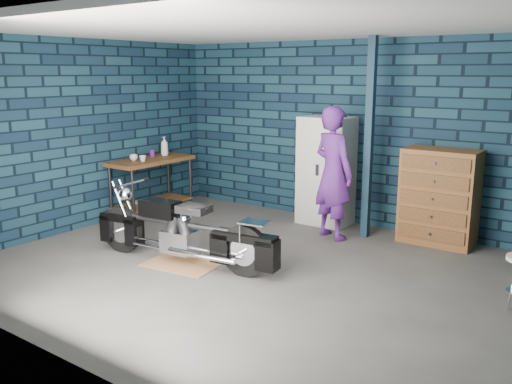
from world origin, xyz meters
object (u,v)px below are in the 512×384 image
motorcycle (183,226)px  person (333,173)px  workbench (152,187)px  tool_chest (439,197)px  locker (326,171)px  storage_bin (149,209)px

motorcycle → person: (0.94, 1.97, 0.44)m
workbench → motorcycle: (1.93, -1.36, 0.01)m
motorcycle → tool_chest: (2.19, 2.55, 0.17)m
locker → motorcycle: bearing=-101.4°
motorcycle → tool_chest: tool_chest is taller
storage_bin → tool_chest: size_ratio=0.32×
storage_bin → locker: 2.83m
workbench → motorcycle: size_ratio=0.67×
motorcycle → storage_bin: bearing=139.4°
person → storage_bin: person is taller
locker → tool_chest: 1.69m
storage_bin → locker: locker is taller
person → locker: 0.73m
person → storage_bin: (-2.85, -0.71, -0.77)m
person → tool_chest: size_ratio=1.43×
person → locker: bearing=-33.9°
locker → tool_chest: locker is taller
tool_chest → workbench: bearing=-163.9°
workbench → person: 2.97m
workbench → motorcycle: motorcycle is taller
storage_bin → tool_chest: tool_chest is taller
workbench → person: bearing=11.9°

